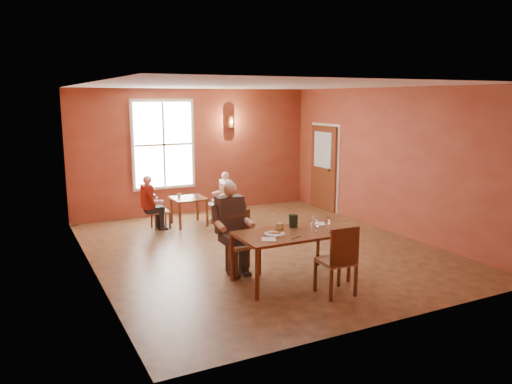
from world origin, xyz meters
name	(u,v)px	position (x,y,z in m)	size (l,w,h in m)	color
ground	(261,249)	(0.00, 0.00, 0.00)	(6.00, 7.00, 0.01)	brown
wall_back	(195,151)	(0.00, 3.50, 1.50)	(6.00, 0.04, 3.00)	brown
wall_front	(394,207)	(0.00, -3.50, 1.50)	(6.00, 0.04, 3.00)	brown
wall_left	(89,182)	(-3.00, 0.00, 1.50)	(0.04, 7.00, 3.00)	brown
wall_right	(389,160)	(3.00, 0.00, 1.50)	(0.04, 7.00, 3.00)	brown
ceiling	(261,85)	(0.00, 0.00, 3.00)	(6.00, 7.00, 0.04)	white
window	(164,145)	(-0.80, 3.45, 1.70)	(1.36, 0.10, 1.96)	white
door	(323,168)	(2.94, 2.30, 1.05)	(0.12, 1.04, 2.10)	maroon
wall_sconce	(230,122)	(0.90, 3.40, 2.20)	(0.16, 0.16, 0.28)	brown
main_table	(290,257)	(-0.36, -1.69, 0.39)	(1.66, 0.93, 0.78)	brown
chair_diner_main	(243,243)	(-0.86, -1.04, 0.50)	(0.44, 0.44, 1.00)	#3A2011
diner_main	(244,231)	(-0.86, -1.07, 0.71)	(0.57, 0.57, 1.42)	black
chair_empty	(336,259)	(-0.04, -2.42, 0.52)	(0.46, 0.46, 1.03)	#471F0F
plate_food	(275,233)	(-0.64, -1.69, 0.80)	(0.32, 0.32, 0.04)	beige
sandwich	(280,228)	(-0.50, -1.59, 0.84)	(0.10, 0.10, 0.12)	tan
goblet_a	(311,221)	(0.06, -1.59, 0.88)	(0.09, 0.09, 0.21)	white
goblet_b	(327,223)	(0.22, -1.79, 0.88)	(0.08, 0.08, 0.21)	white
goblet_c	(316,225)	(0.00, -1.83, 0.88)	(0.08, 0.08, 0.21)	white
menu_stand	(293,221)	(-0.18, -1.45, 0.88)	(0.13, 0.06, 0.21)	#203A27
knife	(297,238)	(-0.43, -1.98, 0.78)	(0.22, 0.02, 0.00)	silver
napkin	(269,239)	(-0.84, -1.88, 0.78)	(0.21, 0.21, 0.01)	white
side_plate	(321,224)	(0.31, -1.51, 0.78)	(0.21, 0.21, 0.02)	white
sunglasses	(334,232)	(0.22, -2.01, 0.79)	(0.15, 0.04, 0.02)	black
second_table	(189,211)	(-0.60, 2.30, 0.31)	(0.70, 0.70, 0.62)	brown
chair_diner_white	(216,204)	(0.05, 2.30, 0.42)	(0.37, 0.37, 0.85)	#582E1A
diner_white	(217,198)	(0.08, 2.30, 0.54)	(0.43, 0.43, 1.09)	white
chair_diner_maroon	(160,211)	(-1.25, 2.30, 0.39)	(0.35, 0.35, 0.78)	brown
diner_maroon	(159,202)	(-1.28, 2.30, 0.57)	(0.46, 0.46, 1.15)	#4E141A
cup_a	(197,196)	(-0.44, 2.24, 0.66)	(0.10, 0.10, 0.08)	white
cup_b	(179,195)	(-0.78, 2.43, 0.66)	(0.09, 0.09, 0.09)	silver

